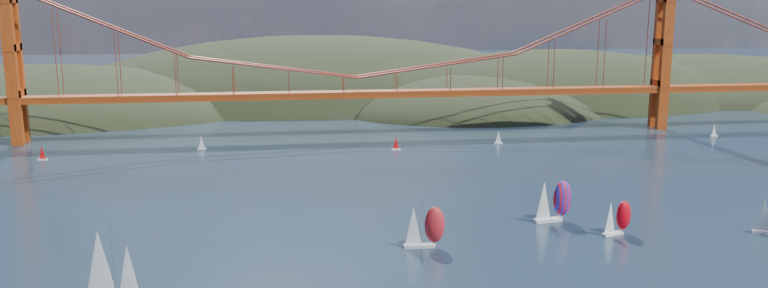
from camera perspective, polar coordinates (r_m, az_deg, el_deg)
headlands at (r=386.36m, az=3.13°, el=1.69°), size 725.00×225.00×96.00m
bridge at (r=277.62m, az=-2.48°, el=7.21°), size 552.00×12.00×55.00m
sloop_navy at (r=135.81m, az=-20.27°, el=-8.95°), size 9.79×5.71×15.01m
racer_0 at (r=157.01m, az=3.03°, el=-6.25°), size 8.67×3.57×9.94m
racer_1 at (r=172.92m, az=17.30°, el=-5.34°), size 7.57×4.71×8.46m
racer_rwb at (r=178.74m, az=12.73°, el=-4.18°), size 9.68×4.89×10.88m
distant_boat_2 at (r=262.69m, az=-24.60°, el=-0.62°), size 3.00×2.00×4.70m
distant_boat_3 at (r=263.21m, az=-13.74°, el=0.12°), size 3.00×2.00×4.70m
distant_boat_4 at (r=304.32m, az=23.85°, el=0.95°), size 3.00×2.00×4.70m
distant_boat_8 at (r=268.26m, az=8.72°, el=0.52°), size 3.00×2.00×4.70m
distant_boat_9 at (r=254.23m, az=0.91°, el=0.06°), size 3.00×2.00×4.70m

